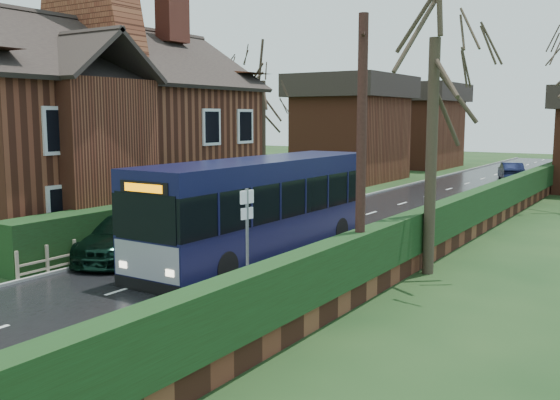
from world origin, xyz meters
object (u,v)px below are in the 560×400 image
Objects in this scene: bus at (261,209)px; bus_stop_sign at (247,228)px; car_silver at (167,230)px; brick_house at (94,123)px; car_green at (126,236)px; telegraph_pole at (361,160)px.

bus_stop_sign is (2.64, -4.47, 0.29)m from bus.
car_silver is at bearing -168.79° from bus.
car_green is at bearing -33.50° from brick_house.
bus is at bearing 128.59° from bus_stop_sign.
bus_stop_sign is 3.30m from telegraph_pole.
brick_house is at bearing 140.80° from telegraph_pole.
bus is (9.53, -1.31, -2.75)m from brick_house.
bus is at bearing -7.82° from brick_house.
car_silver is 1.87m from car_green.
car_silver is (5.93, -2.00, -3.73)m from brick_house.
brick_house is at bearing 162.61° from bus_stop_sign.
brick_house is at bearing 172.51° from bus.
bus is at bearing 16.78° from car_silver.
brick_house is at bearing 167.26° from car_silver.
brick_house is 7.29m from car_silver.
bus is 1.51× the size of telegraph_pole.
bus_stop_sign is at bearing -169.58° from telegraph_pole.
brick_house is 15.15m from telegraph_pole.
bus is 2.83× the size of car_silver.
bus is 6.12m from telegraph_pole.
car_silver is 9.36m from telegraph_pole.
car_silver is 7.40m from bus_stop_sign.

